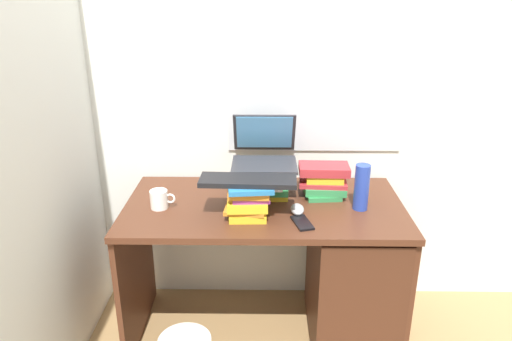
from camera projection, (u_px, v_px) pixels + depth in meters
name	position (u px, v px, depth m)	size (l,w,h in m)	color
ground_plane	(263.00, 330.00, 2.52)	(6.00, 6.00, 0.00)	#9E7A4C
wall_back	(265.00, 70.00, 2.41)	(6.00, 0.06, 2.60)	silver
wall_left	(53.00, 83.00, 2.06)	(0.05, 6.00, 2.60)	silver
desk	(330.00, 268.00, 2.35)	(1.31, 0.67, 0.73)	#4C2819
book_stack_tall	(265.00, 181.00, 2.31)	(0.24, 0.19, 0.16)	yellow
book_stack_keyboard_riser	(248.00, 199.00, 2.10)	(0.22, 0.20, 0.16)	yellow
book_stack_side	(324.00, 180.00, 2.32)	(0.24, 0.18, 0.16)	#338C4C
laptop	(265.00, 151.00, 2.33)	(0.31, 0.33, 0.22)	#2D2D33
keyboard	(248.00, 181.00, 2.07)	(0.42, 0.14, 0.02)	black
computer_mouse	(297.00, 209.00, 2.16)	(0.06, 0.10, 0.04)	#A5A8AD
mug	(159.00, 199.00, 2.20)	(0.12, 0.08, 0.09)	white
water_bottle	(362.00, 187.00, 2.17)	(0.07, 0.07, 0.22)	#263FA5
cell_phone	(302.00, 223.00, 2.06)	(0.07, 0.14, 0.01)	black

